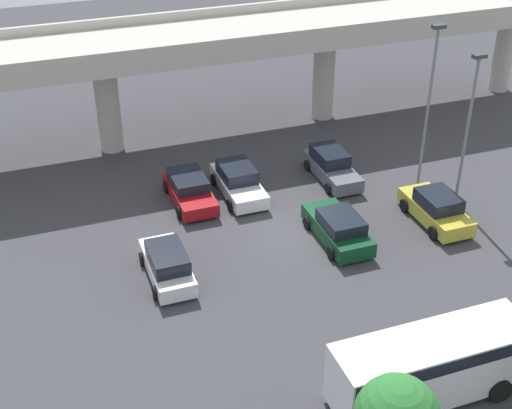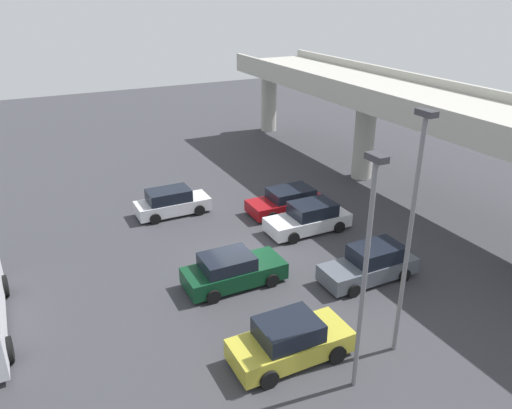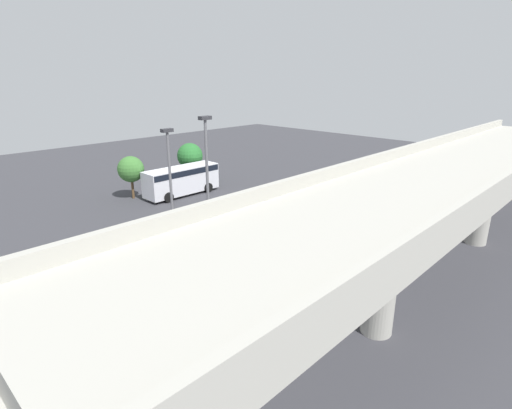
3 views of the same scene
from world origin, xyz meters
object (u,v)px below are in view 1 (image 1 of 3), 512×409
(parked_car_0, at_px, (167,264))
(lamp_post_mid_lot, at_px, (469,120))
(lamp_post_near_aisle, at_px, (429,97))
(parked_car_3, at_px, (338,228))
(parked_car_4, at_px, (331,166))
(shuttle_bus, at_px, (432,362))
(parked_car_1, at_px, (189,189))
(parked_car_2, at_px, (238,181))
(parked_car_5, at_px, (436,209))

(parked_car_0, xyz_separation_m, lamp_post_mid_lot, (16.32, 1.29, 4.11))
(lamp_post_near_aisle, bearing_deg, parked_car_3, -151.73)
(parked_car_4, distance_m, shuttle_bus, 16.91)
(lamp_post_near_aisle, bearing_deg, parked_car_1, 168.51)
(parked_car_2, relative_size, parked_car_5, 1.05)
(parked_car_0, xyz_separation_m, parked_car_5, (14.18, -0.04, 0.02))
(parked_car_3, distance_m, parked_car_4, 6.41)
(parked_car_0, bearing_deg, parked_car_5, -90.16)
(parked_car_4, bearing_deg, parked_car_3, -22.22)
(parked_car_0, bearing_deg, parked_car_3, -89.22)
(parked_car_2, xyz_separation_m, parked_car_3, (3.16, -6.08, -0.02))
(parked_car_3, bearing_deg, lamp_post_near_aisle, -61.73)
(parked_car_2, relative_size, shuttle_bus, 0.63)
(parked_car_0, height_order, lamp_post_mid_lot, lamp_post_mid_lot)
(parked_car_3, height_order, lamp_post_mid_lot, lamp_post_mid_lot)
(lamp_post_mid_lot, bearing_deg, shuttle_bus, -127.54)
(lamp_post_near_aisle, bearing_deg, lamp_post_mid_lot, -71.66)
(parked_car_1, bearing_deg, parked_car_4, 87.86)
(parked_car_3, height_order, parked_car_5, parked_car_5)
(parked_car_5, relative_size, lamp_post_mid_lot, 0.54)
(parked_car_1, height_order, parked_car_5, parked_car_5)
(parked_car_3, height_order, lamp_post_near_aisle, lamp_post_near_aisle)
(parked_car_4, relative_size, parked_car_5, 1.03)
(parked_car_0, distance_m, shuttle_bus, 12.77)
(parked_car_0, xyz_separation_m, parked_car_3, (8.69, 0.12, -0.02))
(parked_car_0, distance_m, parked_car_5, 14.18)
(parked_car_1, bearing_deg, parked_car_3, 43.33)
(parked_car_3, bearing_deg, parked_car_1, 43.33)
(parked_car_5, xyz_separation_m, shuttle_bus, (-6.85, -10.37, 0.86))
(parked_car_1, xyz_separation_m, parked_car_3, (5.89, -6.24, 0.02))
(parked_car_5, relative_size, shuttle_bus, 0.60)
(parked_car_2, bearing_deg, parked_car_5, 54.19)
(parked_car_0, relative_size, parked_car_4, 0.94)
(parked_car_5, relative_size, lamp_post_near_aisle, 0.49)
(parked_car_0, relative_size, parked_car_1, 0.94)
(parked_car_1, distance_m, lamp_post_mid_lot, 15.03)
(parked_car_0, relative_size, lamp_post_near_aisle, 0.48)
(parked_car_4, height_order, lamp_post_near_aisle, lamp_post_near_aisle)
(parked_car_2, height_order, parked_car_3, parked_car_2)
(parked_car_1, xyz_separation_m, parked_car_5, (11.38, -6.40, 0.07))
(parked_car_3, bearing_deg, parked_car_5, -91.63)
(shuttle_bus, bearing_deg, parked_car_3, -97.33)
(parked_car_1, bearing_deg, lamp_post_near_aisle, 78.51)
(shuttle_bus, xyz_separation_m, lamp_post_near_aisle, (8.16, 14.19, 3.64))
(parked_car_3, relative_size, parked_car_4, 1.00)
(parked_car_3, distance_m, parked_car_5, 5.50)
(parked_car_3, distance_m, lamp_post_near_aisle, 8.97)
(parked_car_3, xyz_separation_m, lamp_post_near_aisle, (6.81, 3.66, 4.55))
(parked_car_0, bearing_deg, parked_car_2, -41.73)
(parked_car_2, height_order, parked_car_5, parked_car_5)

